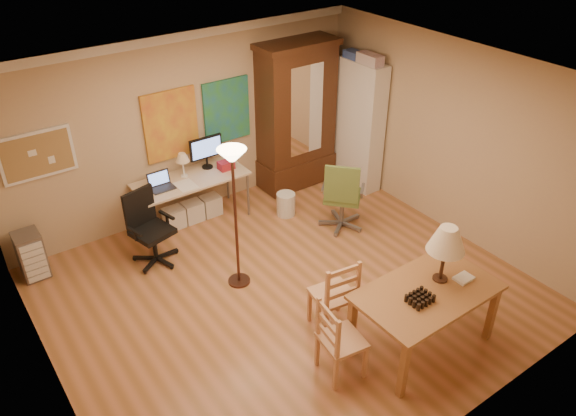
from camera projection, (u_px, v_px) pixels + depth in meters
floor at (288, 292)px, 7.02m from camera, size 5.50×5.50×0.00m
crown_molding at (179, 36)px, 7.33m from camera, size 5.50×0.08×0.12m
corkboard at (37, 155)px, 6.93m from camera, size 0.90×0.04×0.62m
art_panel_left at (171, 125)px, 7.84m from camera, size 0.80×0.04×1.00m
art_panel_right at (227, 111)px, 8.29m from camera, size 0.75×0.04×0.95m
dining_table at (434, 276)px, 5.86m from camera, size 1.53×0.93×1.43m
ladder_chair_back at (335, 296)px, 6.27m from camera, size 0.51×0.49×0.97m
ladder_chair_left at (339, 342)px, 5.70m from camera, size 0.47×0.49×0.93m
torchiere_lamp at (233, 179)px, 6.40m from camera, size 0.34×0.34×1.88m
computer_desk at (193, 194)px, 8.20m from camera, size 1.62×0.71×1.22m
office_chair_black at (153, 243)px, 7.44m from camera, size 0.63×0.63×1.02m
office_chair_green at (342, 210)px, 8.12m from camera, size 0.70×0.70×1.09m
drawer_cart at (31, 255)px, 7.16m from camera, size 0.31×0.38×0.63m
armoire at (296, 125)px, 8.90m from camera, size 1.28×0.61×2.36m
bookshelf at (360, 126)px, 8.85m from camera, size 0.31×0.83×2.07m
wastebin at (286, 204)px, 8.47m from camera, size 0.29×0.29×0.36m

